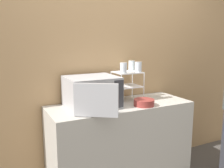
% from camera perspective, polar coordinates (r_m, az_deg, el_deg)
% --- Properties ---
extents(wall_back, '(8.00, 0.06, 2.60)m').
position_cam_1_polar(wall_back, '(2.80, -1.21, 5.26)').
color(wall_back, tan).
rests_on(wall_back, ground_plane).
extents(counter, '(1.49, 0.56, 0.88)m').
position_cam_1_polar(counter, '(2.74, 1.87, -13.53)').
color(counter, '#B7B2A8').
rests_on(counter, ground_plane).
extents(microwave, '(0.51, 0.66, 0.30)m').
position_cam_1_polar(microwave, '(2.44, -4.65, -1.87)').
color(microwave, '#ADADB2').
rests_on(microwave, counter).
extents(dish_rack, '(0.28, 0.24, 0.32)m').
position_cam_1_polar(dish_rack, '(2.69, 3.52, 0.97)').
color(dish_rack, white).
rests_on(dish_rack, counter).
extents(glass_front_left, '(0.07, 0.07, 0.11)m').
position_cam_1_polar(glass_front_left, '(2.56, 2.64, 3.71)').
color(glass_front_left, silver).
rests_on(glass_front_left, dish_rack).
extents(glass_back_right, '(0.07, 0.07, 0.11)m').
position_cam_1_polar(glass_back_right, '(2.78, 4.51, 4.23)').
color(glass_back_right, silver).
rests_on(glass_back_right, dish_rack).
extents(glass_front_right, '(0.07, 0.07, 0.11)m').
position_cam_1_polar(glass_front_right, '(2.66, 6.03, 3.90)').
color(glass_front_right, silver).
rests_on(glass_front_right, dish_rack).
extents(bowl, '(0.21, 0.21, 0.07)m').
position_cam_1_polar(bowl, '(2.54, 7.33, -4.24)').
color(bowl, maroon).
rests_on(bowl, counter).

